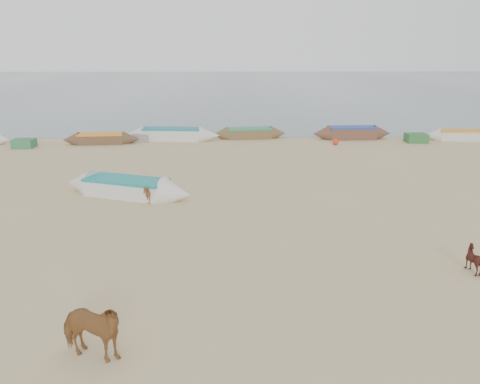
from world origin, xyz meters
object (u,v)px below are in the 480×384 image
calf_front (149,194)px  near_canoe (127,187)px  cow_adult (90,331)px  calf_right (477,260)px

calf_front → near_canoe: 1.70m
cow_adult → calf_right: bearing=-50.1°
cow_adult → calf_right: (10.65, 4.07, -0.31)m
cow_adult → near_canoe: (-1.82, 12.25, -0.30)m
cow_adult → calf_right: 11.41m
cow_adult → calf_front: cow_adult is taller
calf_right → near_canoe: bearing=22.7°
cow_adult → calf_front: (-0.57, 11.11, -0.28)m
near_canoe → calf_right: bearing=-13.3°
calf_front → near_canoe: (-1.25, 1.15, -0.02)m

